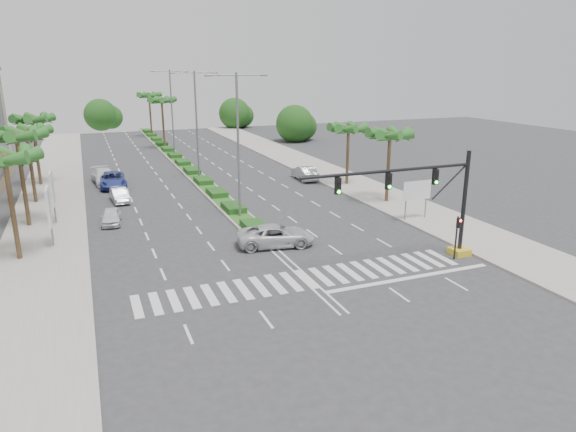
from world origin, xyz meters
The scene contains 27 objects.
ground centered at (0.00, 0.00, 0.00)m, with size 160.00×160.00×0.00m, color #333335.
footpath_right centered at (15.20, 20.00, 0.07)m, with size 6.00×120.00×0.15m, color gray.
footpath_left centered at (-15.20, 20.00, 0.07)m, with size 6.00×120.00×0.15m, color gray.
median centered at (0.00, 45.00, 0.10)m, with size 2.20×75.00×0.20m, color gray.
median_grass centered at (0.00, 45.00, 0.22)m, with size 1.80×75.00×0.04m, color #2E561D.
signal_gantry centered at (9.27, 0.00, 3.46)m, with size 12.60×1.20×7.20m.
pedestrian_signal centered at (10.60, -0.68, 2.04)m, with size 0.28×0.36×3.00m.
direction_sign centered at (13.50, 7.99, 2.45)m, with size 2.70×0.11×3.40m.
billboard_near centered at (-14.50, 12.00, 2.96)m, with size 0.18×2.10×4.35m.
billboard_far centered at (-14.50, 18.00, 2.96)m, with size 0.18×2.10×4.35m.
palm_left_near centered at (-16.50, 10.00, 6.69)m, with size 4.57×4.68×7.55m.
palm_left_mid centered at (-16.50, 18.00, 7.08)m, with size 4.57×4.68×7.95m.
palm_left_far centered at (-16.50, 26.00, 6.50)m, with size 4.57×4.68×7.35m.
palm_left_end centered at (-16.50, 34.00, 6.88)m, with size 4.57×4.68×7.75m.
palm_right_near centered at (14.50, 14.00, 6.20)m, with size 4.57×4.68×7.05m.
palm_right_far centered at (14.50, 22.00, 5.91)m, with size 4.57×4.68×6.75m.
palm_median_a centered at (0.00, 55.00, 7.17)m, with size 4.57×4.68×8.05m.
palm_median_b centered at (0.00, 70.00, 7.17)m, with size 4.57×4.68×8.05m.
streetlight_near centered at (0.00, 14.00, 6.81)m, with size 5.10×0.25×12.00m.
streetlight_mid centered at (0.00, 30.00, 6.81)m, with size 5.10×0.25×12.00m.
streetlight_far centered at (0.00, 46.00, 6.81)m, with size 5.10×0.25×12.00m.
car_parked_a centered at (-10.27, 16.43, 0.63)m, with size 1.50×3.72×1.27m, color silver.
car_parked_b centered at (-9.08, 23.58, 0.66)m, with size 1.40×4.02×1.32m, color silver.
car_parked_c centered at (-9.29, 30.31, 0.80)m, with size 2.67×5.78×1.61m, color #303F93.
car_parked_d centered at (-10.02, 32.43, 0.81)m, with size 2.27×5.58×1.62m, color white.
car_crossing centered at (0.40, 6.37, 0.78)m, with size 2.57×5.58×1.55m, color silver.
car_right centered at (11.26, 26.09, 0.79)m, with size 1.68×4.82×1.59m, color #ABACB0.
Camera 1 is at (-11.76, -26.42, 12.49)m, focal length 32.00 mm.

